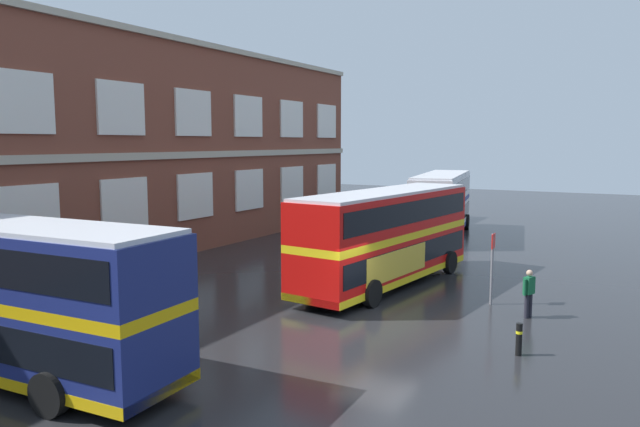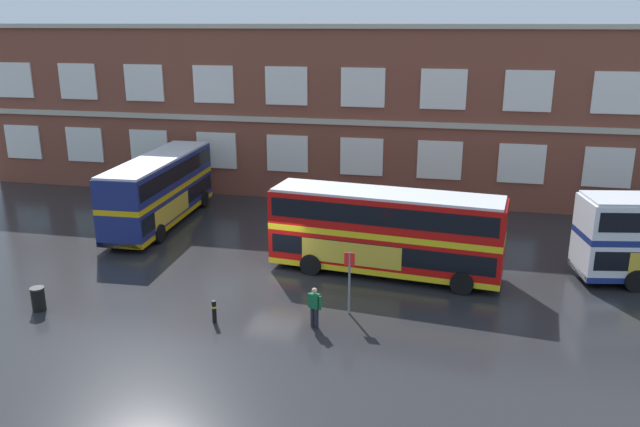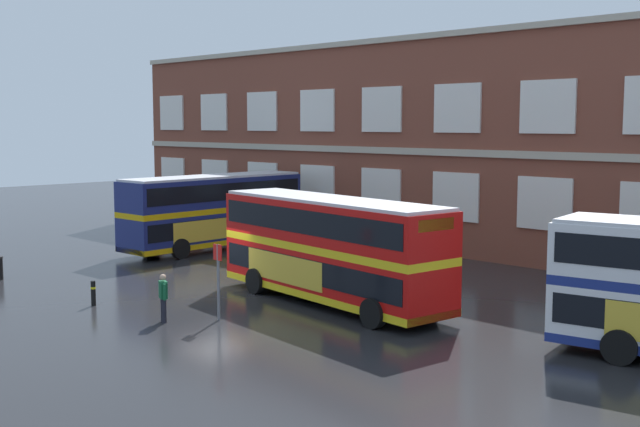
{
  "view_description": "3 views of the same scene",
  "coord_description": "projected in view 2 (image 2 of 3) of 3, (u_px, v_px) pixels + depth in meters",
  "views": [
    {
      "loc": [
        -18.48,
        -8.0,
        6.11
      ],
      "look_at": [
        5.21,
        5.07,
        2.89
      ],
      "focal_mm": 33.86,
      "sensor_mm": 36.0,
      "label": 1
    },
    {
      "loc": [
        8.09,
        -26.8,
        11.7
      ],
      "look_at": [
        1.57,
        3.19,
        2.39
      ],
      "focal_mm": 35.56,
      "sensor_mm": 36.0,
      "label": 2
    },
    {
      "loc": [
        26.29,
        -19.77,
        6.89
      ],
      "look_at": [
        4.1,
        2.12,
        3.39
      ],
      "focal_mm": 44.98,
      "sensor_mm": 36.0,
      "label": 3
    }
  ],
  "objects": [
    {
      "name": "ground_plane",
      "position": [
        285.0,
        264.0,
        31.97
      ],
      "size": [
        120.0,
        120.0,
        0.0
      ],
      "primitive_type": "plane",
      "color": "#232326"
    },
    {
      "name": "brick_terminal_building",
      "position": [
        336.0,
        110.0,
        45.38
      ],
      "size": [
        50.75,
        8.19,
        11.58
      ],
      "color": "brown",
      "rests_on": "ground"
    },
    {
      "name": "double_decker_near",
      "position": [
        160.0,
        189.0,
        37.71
      ],
      "size": [
        3.22,
        11.1,
        4.07
      ],
      "color": "navy",
      "rests_on": "ground"
    },
    {
      "name": "double_decker_middle",
      "position": [
        385.0,
        231.0,
        30.1
      ],
      "size": [
        11.22,
        3.82,
        4.07
      ],
      "color": "red",
      "rests_on": "ground"
    },
    {
      "name": "waiting_passenger",
      "position": [
        315.0,
        306.0,
        25.04
      ],
      "size": [
        0.62,
        0.37,
        1.7
      ],
      "color": "black",
      "rests_on": "ground"
    },
    {
      "name": "bus_stand_flag",
      "position": [
        349.0,
        277.0,
        26.05
      ],
      "size": [
        0.44,
        0.1,
        2.7
      ],
      "color": "slate",
      "rests_on": "ground"
    },
    {
      "name": "station_litter_bin",
      "position": [
        38.0,
        299.0,
        26.66
      ],
      "size": [
        0.6,
        0.6,
        1.03
      ],
      "color": "black",
      "rests_on": "ground"
    },
    {
      "name": "safety_bollard_east",
      "position": [
        214.0,
        311.0,
        25.57
      ],
      "size": [
        0.19,
        0.19,
        0.95
      ],
      "color": "black",
      "rests_on": "ground"
    }
  ]
}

